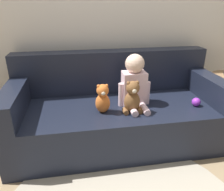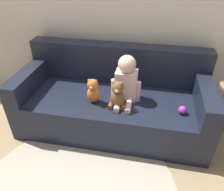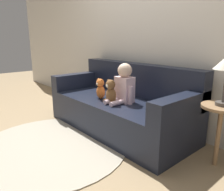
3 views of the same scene
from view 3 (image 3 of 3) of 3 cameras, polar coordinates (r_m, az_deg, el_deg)
The scene contains 8 objects.
ground_plane at distance 2.85m, azimuth 1.49°, elevation -8.70°, with size 12.00×12.00×0.00m, color #9E8460.
wall_back at distance 2.98m, azimuth 9.18°, elevation 17.78°, with size 8.00×0.05×2.60m.
couch at distance 2.78m, azimuth 2.38°, elevation -2.87°, with size 1.92×0.83×0.82m.
person_baby at distance 2.54m, azimuth 3.09°, elevation 2.72°, with size 0.29×0.34×0.46m.
teddy_bear_brown at distance 2.50m, azimuth -0.33°, elevation 0.84°, with size 0.16×0.13×0.28m.
plush_toy_side at distance 2.71m, azimuth -3.03°, elevation 1.76°, with size 0.12×0.12×0.25m.
toy_ball at distance 2.14m, azimuth 10.45°, elevation -4.37°, with size 0.08×0.08×0.08m.
floor_rug at distance 2.51m, azimuth -15.50°, elevation -12.51°, with size 1.63×1.63×0.01m.
Camera 3 is at (1.93, -1.76, 1.12)m, focal length 35.00 mm.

